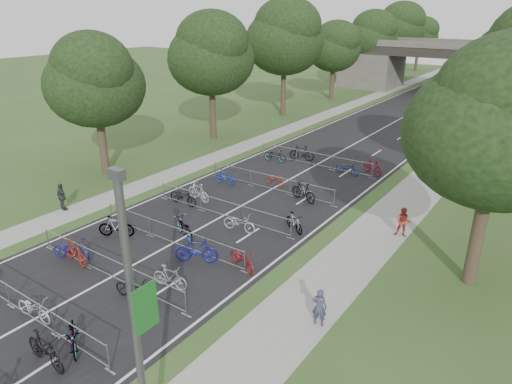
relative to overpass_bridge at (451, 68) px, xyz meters
The scene contains 46 objects.
road 15.41m from the overpass_bridge, 90.00° to the right, with size 11.00×140.00×0.01m, color black.
sidewalk_right 17.36m from the overpass_bridge, 61.93° to the right, with size 3.00×140.00×0.01m, color gray.
sidewalk_left 17.14m from the overpass_bridge, 116.57° to the right, with size 2.00×140.00×0.01m, color gray.
lane_markings 15.41m from the overpass_bridge, 90.00° to the right, with size 0.12×140.00×0.00m, color silver.
overpass_bridge is the anchor object (origin of this frame).
lamppost 63.55m from the overpass_bridge, 82.47° to the right, with size 0.61×0.65×8.21m.
tree_left_0 50.47m from the overpass_bridge, 103.07° to the right, with size 6.72×6.72×10.25m.
tree_right_0 50.91m from the overpass_bridge, 75.05° to the right, with size 7.17×7.17×10.93m.
tree_left_1 38.97m from the overpass_bridge, 107.08° to the right, with size 7.56×7.56×11.53m.
tree_left_2 27.92m from the overpass_bridge, 114.44° to the right, with size 8.40×8.40×12.81m.
tree_left_3 17.59m from the overpass_bridge, 131.07° to the right, with size 6.72×6.72×10.25m.
tree_left_4 12.05m from the overpass_bridge, behind, with size 7.56×7.56×11.53m.
tree_left_5 16.44m from the overpass_bridge, 136.20° to the left, with size 8.40×8.40×12.81m.
tree_left_6 25.77m from the overpass_bridge, 116.43° to the left, with size 6.72×6.72×10.25m.
barrier_row_1 61.47m from the overpass_bridge, 90.00° to the right, with size 9.70×0.08×1.10m.
barrier_row_2 57.88m from the overpass_bridge, 90.00° to the right, with size 9.70×0.08×1.10m.
barrier_row_3 54.08m from the overpass_bridge, 90.00° to the right, with size 9.70×0.08×1.10m.
barrier_row_4 50.09m from the overpass_bridge, 90.00° to the right, with size 9.70×0.08×1.10m.
barrier_row_5 45.10m from the overpass_bridge, 90.00° to the right, with size 9.70×0.08×1.10m.
barrier_row_6 39.11m from the overpass_bridge, 90.00° to the right, with size 9.70×0.08×1.10m.
bike_5 61.35m from the overpass_bridge, 89.96° to the right, with size 0.65×1.87×0.98m, color #A8A8AF.
bike_6 62.51m from the overpass_bridge, 87.56° to the right, with size 0.59×2.10×1.26m, color black.
bike_7 61.48m from the overpass_bridge, 87.52° to the right, with size 0.67×1.92×1.01m, color gray.
bike_8 57.90m from the overpass_bridge, 92.72° to the right, with size 0.70×2.02×1.06m, color navy.
bike_9 58.00m from the overpass_bridge, 92.27° to the right, with size 0.54×1.92×1.16m, color maroon.
bike_10 58.38m from the overpass_bridge, 87.91° to the right, with size 0.65×1.87×0.98m, color black.
bike_11 56.92m from the overpass_bridge, 87.24° to the right, with size 0.49×1.72×1.03m, color #97979E.
bike_12 55.16m from the overpass_bridge, 93.04° to the right, with size 0.53×1.89×1.14m, color gray.
bike_13 53.12m from the overpass_bridge, 89.98° to the right, with size 0.70×2.00×1.05m, color gray.
bike_14 54.67m from the overpass_bridge, 87.67° to the right, with size 0.59×2.09×1.26m, color navy.
bike_15 54.02m from the overpass_bridge, 85.43° to the right, with size 0.64×1.84×0.96m, color maroon.
bike_16 50.12m from the overpass_bridge, 93.45° to the right, with size 0.72×2.05×1.08m, color black.
bike_17 49.15m from the overpass_bridge, 93.06° to the right, with size 0.55×1.96×1.18m, color #B8B8C0.
bike_18 50.98m from the overpass_bridge, 87.83° to the right, with size 0.67×1.91×1.01m, color #A5A5AD.
bike_19 49.43m from the overpass_bridge, 85.00° to the right, with size 0.46×1.64×0.99m, color gray.
bike_20 46.00m from the overpass_bridge, 93.87° to the right, with size 0.47×1.67×1.01m, color #1C319E.
bike_21 44.12m from the overpass_bridge, 90.26° to the right, with size 0.59×1.68×0.88m, color maroon.
bike_22 45.43m from the overpass_bridge, 86.64° to the right, with size 0.57×2.03×1.22m, color black.
bike_23 45.24m from the overpass_bridge, 86.45° to the right, with size 0.61×1.76×0.92m, color #9E9DA5.
bike_24 39.90m from the overpass_bridge, 94.41° to the right, with size 0.64×1.83×0.96m, color gray.
bike_25 38.39m from the overpass_bridge, 92.22° to the right, with size 0.56×1.98×1.19m, color black.
bike_26 39.45m from the overpass_bridge, 85.90° to the right, with size 0.63×1.81×0.95m, color navy.
bike_27 38.52m from the overpass_bridge, 83.61° to the right, with size 0.56×1.97×1.19m, color maroon.
pedestrian_a 56.12m from the overpass_bridge, 80.73° to the right, with size 0.56×0.37×1.53m, color #33344D.
pedestrian_b 47.41m from the overpass_bridge, 78.79° to the right, with size 0.77×0.60×1.58m, color maroon.
pedestrian_c 55.29m from the overpass_bridge, 98.54° to the right, with size 0.97×0.41×1.66m, color #2A2A2C.
Camera 1 is at (15.19, -3.17, 11.03)m, focal length 32.00 mm.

